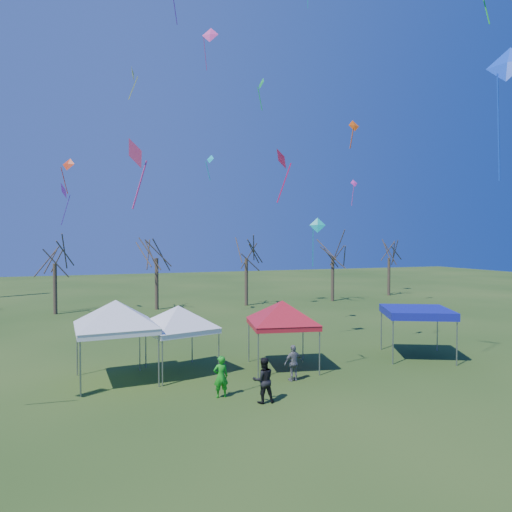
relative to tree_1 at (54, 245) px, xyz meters
The scene contains 25 objects.
ground 27.51m from the tree_1, 66.41° to the right, with size 140.00×140.00×0.00m, color #244516.
tree_1 is the anchor object (origin of this frame).
tree_2 8.42m from the tree_1, ahead, with size 3.71×3.71×8.18m.
tree_3 16.81m from the tree_1, ahead, with size 3.59×3.59×7.91m.
tree_4 26.13m from the tree_1, ahead, with size 3.58×3.58×7.89m.
tree_5 34.52m from the tree_1, ahead, with size 3.39×3.39×7.46m.
tent_white_west 21.29m from the tree_1, 79.47° to the right, with size 4.71×4.71×4.16m.
tent_white_mid 21.81m from the tree_1, 72.04° to the right, with size 4.04×4.04×3.68m.
tent_red 24.53m from the tree_1, 61.68° to the right, with size 4.27×4.27×3.82m.
tent_blue 29.32m from the tree_1, 48.99° to the right, with size 4.41×4.41×2.61m.
person_grey 26.48m from the tree_1, 64.37° to the right, with size 0.94×0.39×1.60m, color slate.
person_green 26.05m from the tree_1, 72.59° to the right, with size 0.60×0.40×1.66m, color green.
person_dark 27.52m from the tree_1, 70.54° to the right, with size 0.85×0.66×1.75m, color black.
kite_27 26.23m from the tree_1, 65.92° to the right, with size 0.66×1.02×2.37m.
kite_5 34.73m from the tree_1, 62.75° to the right, with size 1.17×1.47×4.40m.
kite_19 14.97m from the tree_1, 14.18° to the right, with size 0.76×0.87×2.21m.
kite_13 9.18m from the tree_1, 78.47° to the right, with size 1.06×0.97×2.50m.
kite_3 21.61m from the tree_1, 22.66° to the right, with size 1.47×1.18×3.39m.
kite_12 29.12m from the tree_1, ahead, with size 0.91×0.51×2.74m.
kite_18 21.93m from the tree_1, 46.68° to the right, with size 0.36×0.81×2.06m.
kite_25 26.83m from the tree_1, 51.63° to the right, with size 0.70×0.34×1.53m.
kite_2 4.65m from the tree_1, 35.68° to the right, with size 0.93×1.52×3.56m.
kite_17 23.01m from the tree_1, 45.51° to the right, with size 1.06×0.78×3.09m.
kite_11 15.61m from the tree_1, 51.51° to the right, with size 0.69×1.16×2.55m.
kite_1 26.45m from the tree_1, 80.50° to the right, with size 0.82×1.16×2.40m.
Camera 1 is at (-7.91, -17.04, 6.24)m, focal length 32.00 mm.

